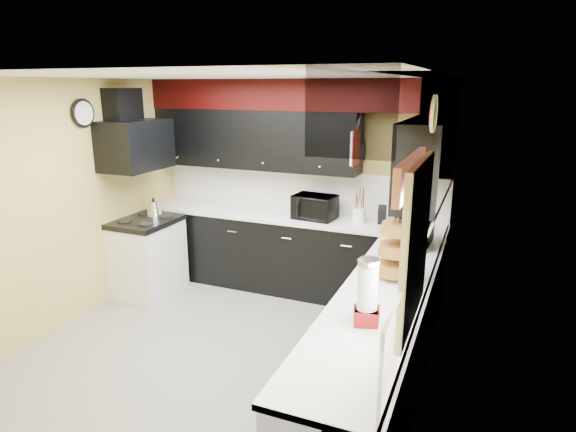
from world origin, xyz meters
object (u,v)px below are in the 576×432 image
(knife_block, at_px, (382,215))
(kettle, at_px, (154,208))
(utensil_crock, at_px, (359,215))
(toaster_oven, at_px, (314,207))
(microwave, at_px, (413,230))

(knife_block, xyz_separation_m, kettle, (-2.62, -0.61, -0.04))
(utensil_crock, xyz_separation_m, knife_block, (0.25, 0.04, 0.02))
(toaster_oven, bearing_deg, microwave, -17.50)
(toaster_oven, xyz_separation_m, microwave, (1.19, -0.50, -0.00))
(microwave, distance_m, knife_block, 0.72)
(microwave, height_order, utensil_crock, microwave)
(toaster_oven, distance_m, microwave, 1.29)
(toaster_oven, distance_m, utensil_crock, 0.52)
(utensil_crock, relative_size, knife_block, 0.81)
(toaster_oven, height_order, microwave, toaster_oven)
(knife_block, bearing_deg, toaster_oven, 176.72)
(microwave, xyz_separation_m, knife_block, (-0.42, 0.58, -0.04))
(knife_block, relative_size, kettle, 1.08)
(toaster_oven, bearing_deg, kettle, -158.70)
(microwave, bearing_deg, knife_block, 38.01)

